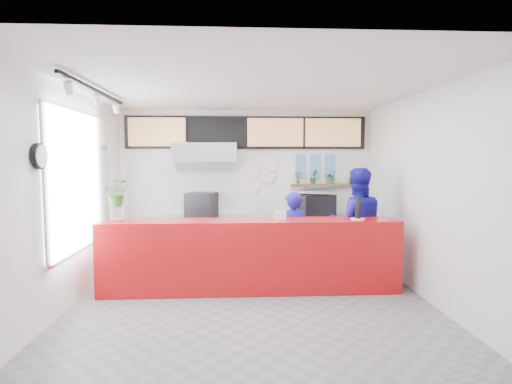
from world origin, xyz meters
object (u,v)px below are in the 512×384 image
(espresso_machine, at_px, (316,205))
(staff_right, at_px, (356,224))
(service_counter, at_px, (250,256))
(staff_center, at_px, (292,237))
(pepper_mill, at_px, (358,208))
(panini_oven, at_px, (202,205))

(espresso_machine, relative_size, staff_right, 0.35)
(service_counter, distance_m, staff_center, 0.87)
(espresso_machine, distance_m, pepper_mill, 1.87)
(panini_oven, bearing_deg, espresso_machine, 15.71)
(panini_oven, distance_m, staff_center, 2.11)
(panini_oven, height_order, pepper_mill, pepper_mill)
(service_counter, distance_m, panini_oven, 2.09)
(staff_center, bearing_deg, espresso_machine, -120.91)
(espresso_machine, height_order, pepper_mill, pepper_mill)
(panini_oven, xyz_separation_m, staff_center, (1.59, -1.32, -0.39))
(staff_center, bearing_deg, service_counter, 29.68)
(service_counter, bearing_deg, espresso_machine, 52.80)
(service_counter, distance_m, pepper_mill, 1.79)
(service_counter, distance_m, espresso_machine, 2.33)
(staff_center, bearing_deg, panini_oven, -44.13)
(panini_oven, bearing_deg, staff_center, -24.06)
(panini_oven, height_order, staff_right, staff_right)
(panini_oven, xyz_separation_m, espresso_machine, (2.25, 0.00, -0.02))
(espresso_machine, bearing_deg, staff_center, -131.73)
(staff_right, height_order, pepper_mill, staff_right)
(service_counter, relative_size, staff_center, 3.03)
(staff_center, distance_m, pepper_mill, 1.19)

